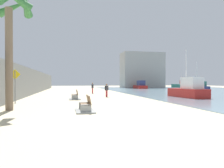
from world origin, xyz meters
TOP-DOWN VIEW (x-y plane):
  - ground_plane at (0.00, 18.00)m, footprint 120.00×120.00m
  - seawall at (-7.50, 18.00)m, footprint 0.80×64.00m
  - palm_tree at (-5.93, 2.85)m, footprint 3.32×3.29m
  - bench_near at (-1.35, 1.35)m, footprint 1.12×2.11m
  - bench_far at (-1.68, 10.06)m, footprint 1.11×2.11m
  - person_walking at (2.05, 12.63)m, footprint 0.49×0.30m
  - person_standing at (1.22, 19.80)m, footprint 0.35×0.44m
  - boat_mid_bay at (15.72, 38.87)m, footprint 2.72×6.65m
  - boat_nearest at (23.64, 26.35)m, footprint 1.97×5.51m
  - boat_outer at (10.77, 9.54)m, footprint 2.42×5.08m
  - boat_distant at (30.67, 43.58)m, footprint 4.16×6.83m
  - pedestrian_sign at (-6.60, 7.02)m, footprint 0.85×0.08m
  - harbor_building at (18.81, 46.00)m, footprint 12.00×6.00m

SIDE VIEW (x-z plane):
  - ground_plane at x=0.00m, z-range 0.00..0.00m
  - bench_near at x=-1.35m, z-range -0.26..0.72m
  - bench_far at x=-1.68m, z-range -0.26..0.72m
  - boat_nearest at x=23.64m, z-range -2.26..3.69m
  - boat_mid_bay at x=15.72m, z-range -0.25..1.79m
  - boat_distant at x=30.67m, z-range -1.67..3.33m
  - boat_outer at x=10.77m, z-range -1.83..3.56m
  - person_walking at x=2.05m, z-range 0.11..1.65m
  - person_standing at x=1.22m, z-range 0.13..1.76m
  - pedestrian_sign at x=-6.60m, z-range 0.34..3.15m
  - seawall at x=-7.50m, z-range 0.00..3.50m
  - harbor_building at x=18.81m, z-range 0.00..10.17m
  - palm_tree at x=-5.93m, z-range 1.90..9.65m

